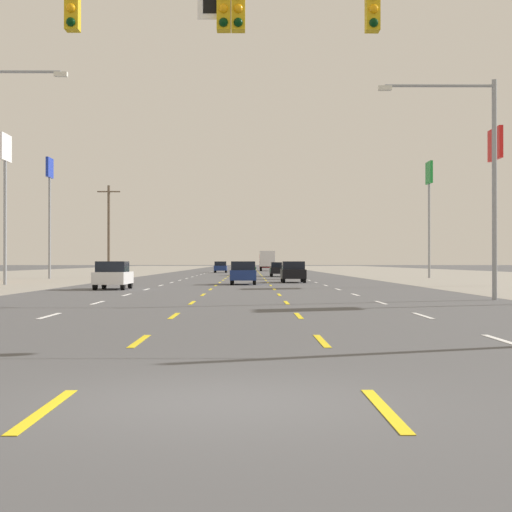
% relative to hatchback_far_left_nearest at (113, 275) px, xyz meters
% --- Properties ---
extents(ground_plane, '(572.00, 572.00, 0.00)m').
position_rel_hatchback_far_left_nearest_xyz_m(ground_plane, '(7.13, 28.72, -0.78)').
color(ground_plane, '#4C4C4F').
extents(lane_markings, '(10.64, 227.60, 0.01)m').
position_rel_hatchback_far_left_nearest_xyz_m(lane_markings, '(7.13, 67.22, -0.78)').
color(lane_markings, white).
rests_on(lane_markings, ground).
extents(signal_span_wire, '(26.65, 0.53, 8.78)m').
position_rel_hatchback_far_left_nearest_xyz_m(signal_span_wire, '(7.12, -28.14, 4.56)').
color(signal_span_wire, brown).
rests_on(signal_span_wire, ground).
extents(hatchback_far_left_nearest, '(1.72, 3.90, 1.54)m').
position_rel_hatchback_far_left_nearest_xyz_m(hatchback_far_left_nearest, '(0.00, 0.00, 0.00)').
color(hatchback_far_left_nearest, white).
rests_on(hatchback_far_left_nearest, ground).
extents(hatchback_center_turn_near, '(1.72, 3.90, 1.54)m').
position_rel_hatchback_far_left_nearest_xyz_m(hatchback_center_turn_near, '(7.11, 9.82, 0.00)').
color(hatchback_center_turn_near, navy).
rests_on(hatchback_center_turn_near, ground).
extents(hatchback_inner_right_mid, '(1.72, 3.90, 1.54)m').
position_rel_hatchback_far_left_nearest_xyz_m(hatchback_inner_right_mid, '(10.71, 14.92, 0.00)').
color(hatchback_inner_right_mid, black).
rests_on(hatchback_inner_right_mid, ground).
extents(sedan_inner_right_midfar, '(1.80, 4.50, 1.46)m').
position_rel_hatchback_far_left_nearest_xyz_m(sedan_inner_right_midfar, '(10.53, 38.60, -0.03)').
color(sedan_inner_right_midfar, black).
rests_on(sedan_inner_right_midfar, ground).
extents(sedan_center_turn_far, '(1.80, 4.50, 1.46)m').
position_rel_hatchback_far_left_nearest_xyz_m(sedan_center_turn_far, '(7.36, 45.56, -0.03)').
color(sedan_center_turn_far, '#235B2D').
rests_on(sedan_center_turn_far, ground).
extents(hatchback_inner_left_farther, '(1.72, 3.90, 1.54)m').
position_rel_hatchback_far_left_nearest_xyz_m(hatchback_inner_left_farther, '(3.63, 68.77, 0.00)').
color(hatchback_inner_left_farther, navy).
rests_on(hatchback_inner_left_farther, ground).
extents(hatchback_far_right_farthest, '(1.72, 3.90, 1.54)m').
position_rel_hatchback_far_left_nearest_xyz_m(hatchback_far_right_farthest, '(14.02, 89.50, 0.00)').
color(hatchback_far_right_farthest, silver).
rests_on(hatchback_far_right_farthest, ground).
extents(box_truck_inner_right_distant_a, '(2.40, 7.20, 3.23)m').
position_rel_hatchback_far_left_nearest_xyz_m(box_truck_inner_right_distant_a, '(10.49, 91.32, 1.05)').
color(box_truck_inner_right_distant_a, red).
rests_on(box_truck_inner_right_distant_a, ground).
extents(pole_sign_left_row_1, '(0.24, 2.26, 9.94)m').
position_rel_hatchback_far_left_nearest_xyz_m(pole_sign_left_row_1, '(-8.58, 9.15, 6.82)').
color(pole_sign_left_row_1, gray).
rests_on(pole_sign_left_row_1, ground).
extents(pole_sign_left_row_2, '(0.24, 2.04, 10.77)m').
position_rel_hatchback_far_left_nearest_xyz_m(pole_sign_left_row_2, '(-10.28, 28.75, 7.30)').
color(pole_sign_left_row_2, gray).
rests_on(pole_sign_left_row_2, ground).
extents(pole_sign_right_row_1, '(0.24, 2.61, 9.96)m').
position_rel_hatchback_far_left_nearest_xyz_m(pole_sign_right_row_1, '(23.05, 6.55, 7.00)').
color(pole_sign_right_row_1, gray).
rests_on(pole_sign_right_row_1, ground).
extents(pole_sign_right_row_2, '(0.24, 2.21, 10.86)m').
position_rel_hatchback_far_left_nearest_xyz_m(pole_sign_right_row_2, '(24.32, 31.98, 7.52)').
color(pole_sign_right_row_2, gray).
rests_on(pole_sign_right_row_2, ground).
extents(streetlight_right_row_0, '(4.73, 0.26, 8.79)m').
position_rel_hatchback_far_left_nearest_xyz_m(streetlight_right_row_0, '(16.72, -12.98, 4.43)').
color(streetlight_right_row_0, gray).
rests_on(streetlight_right_row_0, ground).
extents(utility_pole_left_row_1, '(2.20, 0.26, 8.84)m').
position_rel_hatchback_far_left_nearest_xyz_m(utility_pole_left_row_1, '(-5.96, 34.49, 3.83)').
color(utility_pole_left_row_1, brown).
rests_on(utility_pole_left_row_1, ground).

